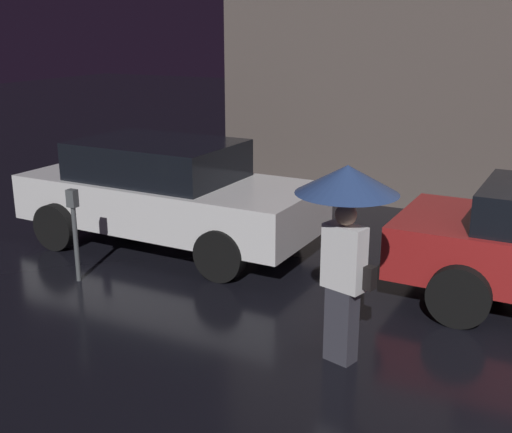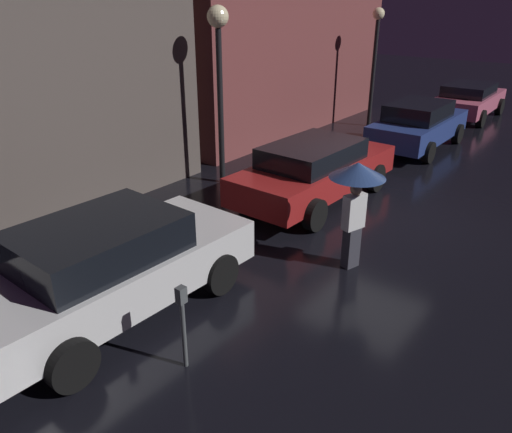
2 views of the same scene
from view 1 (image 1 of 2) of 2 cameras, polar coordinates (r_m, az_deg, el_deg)
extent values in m
cube|color=#564C47|center=(12.82, 13.94, 15.74)|extent=(6.49, 3.00, 6.07)
cube|color=silver|center=(9.44, -7.71, 1.40)|extent=(4.43, 1.97, 0.66)
cube|color=black|center=(9.40, -8.74, 5.03)|extent=(2.33, 1.68, 0.54)
cylinder|color=black|center=(9.66, 2.09, -0.14)|extent=(0.68, 0.22, 0.68)
cylinder|color=black|center=(8.11, -3.21, -3.44)|extent=(0.68, 0.22, 0.68)
cylinder|color=black|center=(11.01, -10.89, 1.66)|extent=(0.68, 0.22, 0.68)
cylinder|color=black|center=(9.68, -17.34, -0.86)|extent=(0.68, 0.22, 0.68)
cylinder|color=black|center=(8.86, 19.42, -2.65)|extent=(0.68, 0.22, 0.68)
cylinder|color=black|center=(7.24, 17.59, -6.75)|extent=(0.68, 0.22, 0.68)
cube|color=#383842|center=(6.26, 7.60, -9.51)|extent=(0.32, 0.26, 0.75)
cube|color=white|center=(6.00, 7.84, -3.63)|extent=(0.44, 0.29, 0.62)
sphere|color=tan|center=(5.87, 8.00, 0.15)|extent=(0.20, 0.20, 0.20)
cylinder|color=black|center=(5.92, 7.93, -1.41)|extent=(0.02, 0.02, 0.74)
cone|color=navy|center=(5.78, 8.13, 3.30)|extent=(0.94, 0.94, 0.26)
cube|color=black|center=(5.99, 9.80, -5.33)|extent=(0.18, 0.14, 0.22)
cylinder|color=#4C5154|center=(8.35, -15.70, -2.40)|extent=(0.06, 0.06, 0.97)
cube|color=#4C5154|center=(8.18, -16.02, 1.57)|extent=(0.12, 0.10, 0.22)
camera|label=2|loc=(9.23, -54.55, 18.31)|focal=35.00mm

